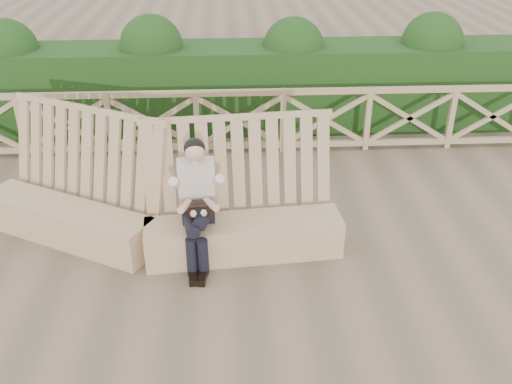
{
  "coord_description": "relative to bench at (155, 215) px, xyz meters",
  "views": [
    {
      "loc": [
        -0.2,
        -5.37,
        4.05
      ],
      "look_at": [
        0.1,
        0.4,
        0.9
      ],
      "focal_mm": 40.0,
      "sensor_mm": 36.0,
      "label": 1
    }
  ],
  "objects": [
    {
      "name": "woman",
      "position": [
        0.55,
        -0.33,
        0.4
      ],
      "size": [
        0.45,
        0.93,
        1.52
      ],
      "rotation": [
        0.0,
        0.0,
        0.08
      ],
      "color": "black",
      "rests_on": "ground"
    },
    {
      "name": "hedge",
      "position": [
        1.14,
        3.93,
        0.34
      ],
      "size": [
        12.0,
        1.2,
        1.5
      ],
      "primitive_type": "cube",
      "color": "black",
      "rests_on": "ground"
    },
    {
      "name": "ground",
      "position": [
        1.14,
        -0.77,
        -0.41
      ],
      "size": [
        60.0,
        60.0,
        0.0
      ],
      "primitive_type": "plane",
      "color": "brown",
      "rests_on": "ground"
    },
    {
      "name": "bench",
      "position": [
        0.0,
        0.0,
        0.0
      ],
      "size": [
        4.59,
        1.82,
        1.62
      ],
      "rotation": [
        0.0,
        0.0,
        -0.23
      ],
      "color": "#937554",
      "rests_on": "ground"
    },
    {
      "name": "guardrail",
      "position": [
        1.14,
        2.73,
        0.14
      ],
      "size": [
        10.1,
        0.09,
        1.1
      ],
      "color": "olive",
      "rests_on": "ground"
    }
  ]
}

